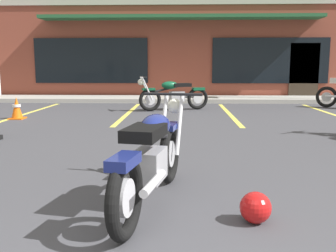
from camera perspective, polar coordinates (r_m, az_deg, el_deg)
name	(u,v)px	position (r m, az deg, el deg)	size (l,w,h in m)	color
ground_plane	(174,161)	(5.16, 0.95, -5.29)	(80.00, 80.00, 0.00)	#3D3D42
sidewalk_kerb	(179,99)	(13.84, 1.73, 4.05)	(22.00, 1.80, 0.14)	#A8A59E
brick_storefront_building	(180,51)	(17.95, 1.87, 11.07)	(17.05, 7.30, 3.81)	brown
painted_stall_lines	(178,113)	(10.27, 1.57, 1.92)	(13.64, 4.80, 0.01)	#DBCC4C
motorcycle_foreground_classic	(153,156)	(3.50, -2.32, -4.45)	(0.77, 2.09, 0.98)	black
motorcycle_red_sportbike	(174,94)	(10.91, 0.83, 4.77)	(2.02, 1.04, 0.98)	black
helmet_on_pavement	(255,208)	(3.27, 12.92, -11.77)	(0.26, 0.26, 0.26)	#B71414
traffic_cone	(17,108)	(9.86, -21.64, 2.48)	(0.34, 0.34, 0.53)	orange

